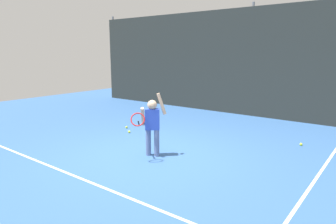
{
  "coord_description": "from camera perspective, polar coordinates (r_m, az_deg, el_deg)",
  "views": [
    {
      "loc": [
        4.1,
        -4.7,
        2.17
      ],
      "look_at": [
        0.05,
        0.59,
        0.85
      ],
      "focal_mm": 32.19,
      "sensor_mm": 36.0,
      "label": 1
    }
  ],
  "objects": [
    {
      "name": "ground_plane",
      "position": [
        6.61,
        -3.51,
        -8.0
      ],
      "size": [
        20.0,
        20.0,
        0.0
      ],
      "primitive_type": "plane",
      "color": "#335B93"
    },
    {
      "name": "court_line_baseline",
      "position": [
        5.52,
        -15.42,
        -12.34
      ],
      "size": [
        9.0,
        0.05,
        0.0
      ],
      "primitive_type": "cube",
      "color": "white",
      "rests_on": "ground"
    },
    {
      "name": "court_line_sideline",
      "position": [
        6.17,
        26.61,
        -10.61
      ],
      "size": [
        0.05,
        9.0,
        0.0
      ],
      "primitive_type": "cube",
      "color": "white",
      "rests_on": "ground"
    },
    {
      "name": "back_fence_windscreen",
      "position": [
        10.77,
        15.21,
        9.01
      ],
      "size": [
        13.9,
        0.08,
        3.66
      ],
      "primitive_type": "cube",
      "color": "#282D2B",
      "rests_on": "ground"
    },
    {
      "name": "fence_post_0",
      "position": [
        14.8,
        -10.16,
        10.01
      ],
      "size": [
        0.09,
        0.09,
        3.81
      ],
      "primitive_type": "cylinder",
      "color": "slate",
      "rests_on": "ground"
    },
    {
      "name": "fence_post_1",
      "position": [
        10.83,
        15.36,
        9.41
      ],
      "size": [
        0.09,
        0.09,
        3.81
      ],
      "primitive_type": "cylinder",
      "color": "slate",
      "rests_on": "ground"
    },
    {
      "name": "tennis_player",
      "position": [
        6.31,
        -3.09,
        -2.04
      ],
      "size": [
        0.47,
        0.86,
        1.35
      ],
      "rotation": [
        0.0,
        0.0,
        0.67
      ],
      "color": "slate",
      "rests_on": "ground"
    },
    {
      "name": "tennis_ball_1",
      "position": [
        8.34,
        -7.35,
        -3.74
      ],
      "size": [
        0.07,
        0.07,
        0.07
      ],
      "primitive_type": "sphere",
      "color": "#CCE033",
      "rests_on": "ground"
    },
    {
      "name": "tennis_ball_3",
      "position": [
        8.86,
        -7.86,
        -2.87
      ],
      "size": [
        0.07,
        0.07,
        0.07
      ],
      "primitive_type": "sphere",
      "color": "#CCE033",
      "rests_on": "ground"
    },
    {
      "name": "tennis_ball_4",
      "position": [
        7.83,
        23.88,
        -5.62
      ],
      "size": [
        0.07,
        0.07,
        0.07
      ],
      "primitive_type": "sphere",
      "color": "#CCE033",
      "rests_on": "ground"
    },
    {
      "name": "tennis_ball_5",
      "position": [
        11.09,
        -3.84,
        0.07
      ],
      "size": [
        0.07,
        0.07,
        0.07
      ],
      "primitive_type": "sphere",
      "color": "#CCE033",
      "rests_on": "ground"
    }
  ]
}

